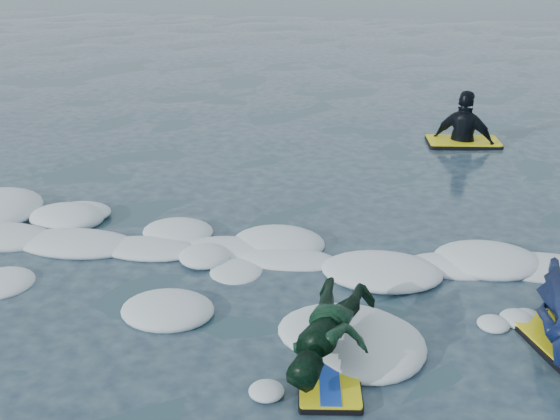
# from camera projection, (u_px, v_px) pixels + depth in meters

# --- Properties ---
(ground) EXTENTS (120.00, 120.00, 0.00)m
(ground) POSITION_uv_depth(u_px,v_px,m) (281.00, 328.00, 6.35)
(ground) COLOR #173038
(ground) RESTS_ON ground
(foam_band) EXTENTS (12.00, 3.10, 0.30)m
(foam_band) POSITION_uv_depth(u_px,v_px,m) (296.00, 275.00, 7.30)
(foam_band) COLOR white
(foam_band) RESTS_ON ground
(prone_child_unit) EXTENTS (0.95, 1.46, 0.53)m
(prone_child_unit) POSITION_uv_depth(u_px,v_px,m) (332.00, 338.00, 5.71)
(prone_child_unit) COLOR black
(prone_child_unit) RESTS_ON ground
(waiting_rider_unit) EXTENTS (1.23, 0.77, 1.75)m
(waiting_rider_unit) POSITION_uv_depth(u_px,v_px,m) (463.00, 144.00, 11.43)
(waiting_rider_unit) COLOR black
(waiting_rider_unit) RESTS_ON ground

